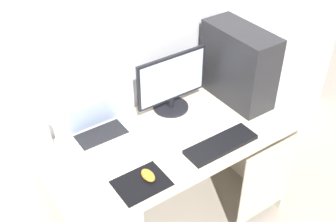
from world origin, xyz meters
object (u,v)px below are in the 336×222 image
object	(u,v)px
keyboard	(221,144)
mouse_left	(148,175)
subwoofer	(115,214)
monitor	(172,84)
laptop	(100,129)
pc_tower	(238,65)
speaker	(44,138)

from	to	relation	value
keyboard	mouse_left	world-z (taller)	mouse_left
keyboard	subwoofer	distance (m)	0.89
keyboard	monitor	bearing A→B (deg)	92.93
mouse_left	laptop	bearing A→B (deg)	95.34
pc_tower	keyboard	world-z (taller)	pc_tower
monitor	speaker	distance (m)	0.78
laptop	subwoofer	bearing A→B (deg)	-94.07
keyboard	subwoofer	size ratio (longest dim) A/B	1.55
pc_tower	mouse_left	xyz separation A→B (m)	(-0.84, -0.30, -0.21)
monitor	laptop	xyz separation A→B (m)	(-0.47, 0.02, -0.14)
laptop	subwoofer	xyz separation A→B (m)	(-0.01, -0.08, -0.65)
monitor	mouse_left	world-z (taller)	monitor
monitor	speaker	size ratio (longest dim) A/B	2.42
pc_tower	speaker	bearing A→B (deg)	171.55
speaker	keyboard	distance (m)	0.94
keyboard	subwoofer	xyz separation A→B (m)	(-0.50, 0.38, -0.62)
pc_tower	monitor	xyz separation A→B (m)	(-0.41, 0.12, -0.05)
laptop	mouse_left	world-z (taller)	laptop
monitor	keyboard	xyz separation A→B (m)	(0.02, -0.44, -0.17)
speaker	pc_tower	bearing A→B (deg)	-8.45
mouse_left	pc_tower	bearing A→B (deg)	19.46
mouse_left	subwoofer	size ratio (longest dim) A/B	0.35
monitor	laptop	size ratio (longest dim) A/B	1.46
pc_tower	speaker	world-z (taller)	pc_tower
pc_tower	mouse_left	distance (m)	0.92
monitor	mouse_left	bearing A→B (deg)	-136.02
laptop	keyboard	bearing A→B (deg)	-42.57
laptop	mouse_left	size ratio (longest dim) A/B	3.32
keyboard	mouse_left	xyz separation A→B (m)	(-0.46, 0.02, 0.01)
subwoofer	laptop	bearing A→B (deg)	85.93
laptop	subwoofer	world-z (taller)	laptop
keyboard	speaker	bearing A→B (deg)	148.36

